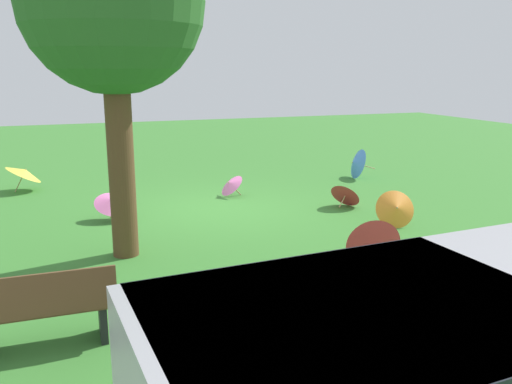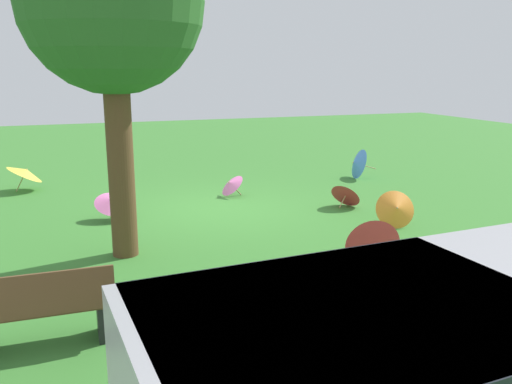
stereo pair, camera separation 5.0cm
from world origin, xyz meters
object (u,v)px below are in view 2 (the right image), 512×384
Objects in this scene: shade_tree at (112,5)px; parasol_orange_0 at (396,209)px; parasol_red_1 at (371,243)px; parasol_red_0 at (347,194)px; park_bench at (37,309)px; van_dark at (441,370)px; parasol_pink_1 at (231,184)px; parasol_yellow_0 at (26,172)px; parasol_pink_2 at (113,201)px; parasol_blue_1 at (356,163)px.

shade_tree is 6.25× the size of parasol_orange_0.
parasol_red_0 is at bearing -113.63° from parasol_red_1.
park_bench is 4.68m from parasol_red_1.
parasol_red_1 is (-1.85, -3.88, -0.49)m from van_dark.
shade_tree reaches higher than parasol_red_1.
park_bench is 1.82× the size of parasol_red_1.
parasol_red_0 is 0.95× the size of parasol_red_1.
parasol_pink_1 is 5.09m from parasol_yellow_0.
parasol_red_0 is at bearing -114.64° from van_dark.
park_bench is at bearing 22.61° from parasol_orange_0.
van_dark reaches higher than parasol_yellow_0.
park_bench is 5.05m from parasol_pink_2.
parasol_pink_1 is 0.73× the size of parasol_yellow_0.
parasol_red_0 is at bearing 172.54° from parasol_pink_2.
van_dark reaches higher than parasol_red_1.
park_bench is 4.54m from shade_tree.
parasol_red_0 is 3.20m from parasol_blue_1.
shade_tree is at bearing 17.07° from parasol_red_0.
parasol_blue_1 reaches higher than parasol_red_0.
van_dark is 6.88× the size of parasol_pink_1.
parasol_yellow_0 is 7.78m from parasol_red_0.
parasol_pink_2 is at bearing -79.08° from van_dark.
parasol_red_0 is 3.72m from parasol_red_1.
van_dark is 11.82m from parasol_yellow_0.
parasol_blue_1 is at bearing -117.21° from van_dark.
parasol_red_0 is 4.91m from parasol_pink_2.
parasol_blue_1 is at bearing 170.61° from parasol_yellow_0.
parasol_pink_1 is at bearing -130.49° from shade_tree.
van_dark is at bearing 62.79° from parasol_blue_1.
parasol_pink_2 is 1.00× the size of parasol_orange_0.
parasol_pink_1 is at bearing -40.60° from parasol_red_0.
van_dark reaches higher than park_bench.
shade_tree reaches higher than parasol_pink_1.
parasol_yellow_0 is (1.75, -5.55, -3.39)m from shade_tree.
parasol_pink_1 is 5.23m from parasol_red_1.
van_dark is 6.68m from shade_tree.
parasol_yellow_0 is (3.29, -11.34, -0.44)m from van_dark.
van_dark is at bearing 82.09° from parasol_pink_1.
van_dark is at bearing 104.91° from shade_tree.
park_bench reaches higher than parasol_blue_1.
park_bench is 2.34× the size of parasol_pink_1.
parasol_red_1 is at bearing 66.37° from parasol_red_0.
park_bench is 8.33m from parasol_yellow_0.
park_bench is at bearing 34.97° from parasol_red_0.
parasol_orange_0 is (-2.20, 3.46, 0.07)m from parasol_pink_1.
parasol_red_1 is (-5.14, 7.46, -0.05)m from parasol_yellow_0.
shade_tree is at bearing -2.02° from parasol_orange_0.
parasol_orange_0 is at bearing 122.46° from parasol_pink_1.
parasol_pink_1 is at bearing -97.91° from van_dark.
parasol_pink_1 is at bearing -157.66° from parasol_pink_2.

